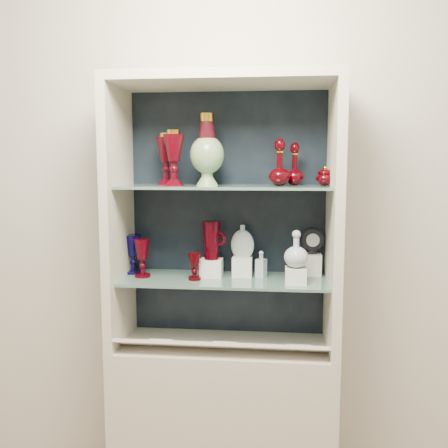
# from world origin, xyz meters

# --- Properties ---
(wall_back) EXTENTS (3.50, 0.02, 2.80)m
(wall_back) POSITION_xyz_m (0.00, 1.75, 1.40)
(wall_back) COLOR beige
(wall_back) RESTS_ON ground
(cabinet_base) EXTENTS (1.00, 0.40, 0.75)m
(cabinet_base) POSITION_xyz_m (0.00, 1.53, 0.38)
(cabinet_base) COLOR beige
(cabinet_base) RESTS_ON ground
(cabinet_back_panel) EXTENTS (0.98, 0.02, 1.15)m
(cabinet_back_panel) POSITION_xyz_m (0.00, 1.72, 1.32)
(cabinet_back_panel) COLOR black
(cabinet_back_panel) RESTS_ON cabinet_base
(cabinet_side_left) EXTENTS (0.04, 0.40, 1.15)m
(cabinet_side_left) POSITION_xyz_m (-0.48, 1.53, 1.32)
(cabinet_side_left) COLOR beige
(cabinet_side_left) RESTS_ON cabinet_base
(cabinet_side_right) EXTENTS (0.04, 0.40, 1.15)m
(cabinet_side_right) POSITION_xyz_m (0.48, 1.53, 1.32)
(cabinet_side_right) COLOR beige
(cabinet_side_right) RESTS_ON cabinet_base
(cabinet_top_cap) EXTENTS (1.00, 0.40, 0.04)m
(cabinet_top_cap) POSITION_xyz_m (0.00, 1.53, 1.92)
(cabinet_top_cap) COLOR beige
(cabinet_top_cap) RESTS_ON cabinet_side_left
(shelf_lower) EXTENTS (0.92, 0.34, 0.01)m
(shelf_lower) POSITION_xyz_m (0.00, 1.55, 1.04)
(shelf_lower) COLOR slate
(shelf_lower) RESTS_ON cabinet_side_left
(shelf_upper) EXTENTS (0.92, 0.34, 0.01)m
(shelf_upper) POSITION_xyz_m (0.00, 1.55, 1.46)
(shelf_upper) COLOR slate
(shelf_upper) RESTS_ON cabinet_side_left
(label_ledge) EXTENTS (0.92, 0.17, 0.09)m
(label_ledge) POSITION_xyz_m (0.00, 1.42, 0.78)
(label_ledge) COLOR beige
(label_ledge) RESTS_ON cabinet_base
(label_card_0) EXTENTS (0.10, 0.06, 0.03)m
(label_card_0) POSITION_xyz_m (-0.26, 1.42, 0.80)
(label_card_0) COLOR white
(label_card_0) RESTS_ON label_ledge
(label_card_1) EXTENTS (0.10, 0.06, 0.03)m
(label_card_1) POSITION_xyz_m (0.33, 1.42, 0.80)
(label_card_1) COLOR white
(label_card_1) RESTS_ON label_ledge
(label_card_2) EXTENTS (0.10, 0.06, 0.03)m
(label_card_2) POSITION_xyz_m (0.02, 1.42, 0.80)
(label_card_2) COLOR white
(label_card_2) RESTS_ON label_ledge
(label_card_3) EXTENTS (0.10, 0.06, 0.03)m
(label_card_3) POSITION_xyz_m (0.33, 1.42, 0.80)
(label_card_3) COLOR white
(label_card_3) RESTS_ON label_ledge
(pedestal_lamp_left) EXTENTS (0.11, 0.11, 0.24)m
(pedestal_lamp_left) POSITION_xyz_m (-0.22, 1.50, 1.59)
(pedestal_lamp_left) COLOR #47000A
(pedestal_lamp_left) RESTS_ON shelf_upper
(pedestal_lamp_right) EXTENTS (0.11, 0.11, 0.23)m
(pedestal_lamp_right) POSITION_xyz_m (-0.27, 1.59, 1.59)
(pedestal_lamp_right) COLOR #47000A
(pedestal_lamp_right) RESTS_ON shelf_upper
(enamel_urn) EXTENTS (0.19, 0.19, 0.31)m
(enamel_urn) POSITION_xyz_m (-0.08, 1.55, 1.63)
(enamel_urn) COLOR #0D4E30
(enamel_urn) RESTS_ON shelf_upper
(ruby_decanter_a) EXTENTS (0.09, 0.09, 0.21)m
(ruby_decanter_a) POSITION_xyz_m (0.31, 1.60, 1.58)
(ruby_decanter_a) COLOR #400005
(ruby_decanter_a) RESTS_ON shelf_upper
(ruby_decanter_b) EXTENTS (0.12, 0.12, 0.22)m
(ruby_decanter_b) POSITION_xyz_m (0.24, 1.54, 1.58)
(ruby_decanter_b) COLOR #400005
(ruby_decanter_b) RESTS_ON shelf_upper
(lidded_bowl) EXTENTS (0.10, 0.10, 0.09)m
(lidded_bowl) POSITION_xyz_m (0.44, 1.58, 1.51)
(lidded_bowl) COLOR #400005
(lidded_bowl) RESTS_ON shelf_upper
(cobalt_goblet) EXTENTS (0.08, 0.08, 0.18)m
(cobalt_goblet) POSITION_xyz_m (-0.44, 1.61, 1.14)
(cobalt_goblet) COLOR #080445
(cobalt_goblet) RESTS_ON shelf_lower
(ruby_goblet_tall) EXTENTS (0.09, 0.09, 0.18)m
(ruby_goblet_tall) POSITION_xyz_m (-0.38, 1.54, 1.14)
(ruby_goblet_tall) COLOR #47000A
(ruby_goblet_tall) RESTS_ON shelf_lower
(ruby_goblet_small) EXTENTS (0.07, 0.07, 0.12)m
(ruby_goblet_small) POSITION_xyz_m (-0.13, 1.50, 1.11)
(ruby_goblet_small) COLOR #400005
(ruby_goblet_small) RESTS_ON shelf_lower
(riser_ruby_pitcher) EXTENTS (0.10, 0.10, 0.08)m
(riser_ruby_pitcher) POSITION_xyz_m (-0.06, 1.58, 1.09)
(riser_ruby_pitcher) COLOR silver
(riser_ruby_pitcher) RESTS_ON shelf_lower
(ruby_pitcher) EXTENTS (0.15, 0.12, 0.18)m
(ruby_pitcher) POSITION_xyz_m (-0.06, 1.58, 1.22)
(ruby_pitcher) COLOR #47000A
(ruby_pitcher) RESTS_ON riser_ruby_pitcher
(clear_square_bottle) EXTENTS (0.06, 0.06, 0.12)m
(clear_square_bottle) POSITION_xyz_m (0.16, 1.59, 1.11)
(clear_square_bottle) COLOR #ABB6C5
(clear_square_bottle) RESTS_ON shelf_lower
(riser_flat_flask) EXTENTS (0.09, 0.09, 0.09)m
(riser_flat_flask) POSITION_xyz_m (0.08, 1.60, 1.09)
(riser_flat_flask) COLOR silver
(riser_flat_flask) RESTS_ON shelf_lower
(flat_flask) EXTENTS (0.12, 0.07, 0.15)m
(flat_flask) POSITION_xyz_m (0.08, 1.60, 1.22)
(flat_flask) COLOR #A3B2B8
(flat_flask) RESTS_ON riser_flat_flask
(riser_clear_round_decanter) EXTENTS (0.09, 0.09, 0.07)m
(riser_clear_round_decanter) POSITION_xyz_m (0.32, 1.48, 1.08)
(riser_clear_round_decanter) COLOR silver
(riser_clear_round_decanter) RESTS_ON shelf_lower
(clear_round_decanter) EXTENTS (0.12, 0.12, 0.16)m
(clear_round_decanter) POSITION_xyz_m (0.32, 1.48, 1.20)
(clear_round_decanter) COLOR #ABB6C5
(clear_round_decanter) RESTS_ON riser_clear_round_decanter
(riser_cameo_medallion) EXTENTS (0.08, 0.08, 0.10)m
(riser_cameo_medallion) POSITION_xyz_m (0.40, 1.66, 1.10)
(riser_cameo_medallion) COLOR silver
(riser_cameo_medallion) RESTS_ON shelf_lower
(cameo_medallion) EXTENTS (0.10, 0.04, 0.12)m
(cameo_medallion) POSITION_xyz_m (0.40, 1.66, 1.21)
(cameo_medallion) COLOR black
(cameo_medallion) RESTS_ON riser_cameo_medallion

